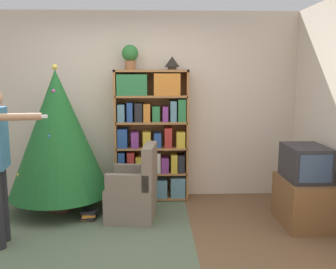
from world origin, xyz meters
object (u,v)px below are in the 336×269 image
(potted_plant, at_px, (130,55))
(table_lamp, at_px, (172,62))
(bookshelf, at_px, (152,136))
(television, at_px, (305,163))
(armchair, at_px, (135,193))
(christmas_tree, at_px, (58,133))

(potted_plant, relative_size, table_lamp, 1.64)
(bookshelf, relative_size, potted_plant, 5.47)
(television, bearing_deg, armchair, 173.42)
(christmas_tree, xyz_separation_m, table_lamp, (1.46, 0.40, 0.90))
(television, xyz_separation_m, table_lamp, (-1.49, 0.97, 1.16))
(bookshelf, relative_size, christmas_tree, 0.96)
(christmas_tree, bearing_deg, armchair, -19.41)
(bookshelf, xyz_separation_m, potted_plant, (-0.28, 0.01, 1.08))
(bookshelf, height_order, table_lamp, table_lamp)
(armchair, bearing_deg, potted_plant, -167.73)
(armchair, bearing_deg, television, 89.93)
(table_lamp, bearing_deg, potted_plant, 180.00)
(bookshelf, bearing_deg, armchair, -105.78)
(bookshelf, distance_m, potted_plant, 1.12)
(bookshelf, height_order, television, bookshelf)
(christmas_tree, relative_size, table_lamp, 9.33)
(television, height_order, potted_plant, potted_plant)
(television, height_order, christmas_tree, christmas_tree)
(christmas_tree, height_order, armchair, christmas_tree)
(potted_plant, bearing_deg, armchair, -84.24)
(bookshelf, distance_m, television, 2.02)
(television, relative_size, table_lamp, 2.92)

